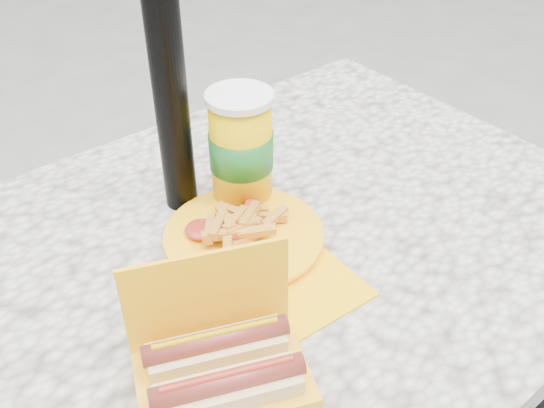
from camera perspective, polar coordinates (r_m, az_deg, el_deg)
picnic_table at (r=0.96m, az=-2.73°, el=-9.51°), size 1.20×0.80×0.75m
hotdog_box at (r=0.70m, az=-4.73°, el=-15.38°), size 0.22×0.19×0.16m
fries_plate at (r=0.89m, az=-2.54°, el=-3.16°), size 0.24×0.32×0.05m
soda_cup at (r=0.93m, az=-2.92°, el=5.15°), size 0.10×0.10×0.19m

